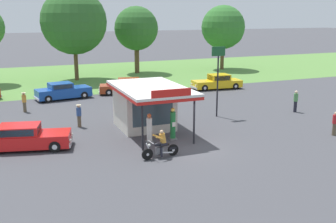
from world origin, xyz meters
TOP-DOWN VIEW (x-y plane):
  - ground_plane at (0.00, 0.00)m, footprint 300.00×300.00m
  - grass_verge_strip at (0.00, 30.00)m, footprint 120.00×24.00m
  - service_station_kiosk at (-1.12, 5.05)m, footprint 4.17×7.07m
  - gas_pump_nearside at (-1.90, 2.07)m, footprint 0.44×0.44m
  - gas_pump_offside at (-0.34, 2.07)m, footprint 0.44×0.44m
  - motorcycle_with_rider at (-2.19, -0.69)m, footprint 2.22×0.70m
  - featured_classic_sedan at (-9.05, 3.65)m, footprint 5.44×3.00m
  - parked_car_back_row_right at (10.63, 16.28)m, footprint 5.41×2.31m
  - parked_car_back_row_left at (1.20, 17.29)m, footprint 5.82×3.03m
  - parked_car_back_row_centre_left at (-5.06, 17.12)m, footprint 5.29×2.64m
  - bystander_admiring_sedan at (9.75, -1.07)m, footprint 0.34×0.34m
  - bystander_leaning_by_kiosk at (-8.63, 13.11)m, footprint 0.35×0.35m
  - bystander_standing_back_lot at (11.54, 4.98)m, footprint 0.34×0.34m
  - bystander_chatting_near_pumps at (-5.32, 7.10)m, footprint 0.35×0.35m
  - tree_oak_distant_spare at (18.61, 29.04)m, footprint 5.98×5.98m
  - tree_oak_right at (-2.11, 27.38)m, footprint 7.53×7.53m
  - tree_oak_far_right at (6.29, 30.28)m, footprint 5.66×5.66m
  - roadside_pole_sign at (5.01, 6.11)m, footprint 1.10×0.12m

SIDE VIEW (x-z plane):
  - ground_plane at x=0.00m, z-range 0.00..0.00m
  - grass_verge_strip at x=0.00m, z-range 0.00..0.01m
  - motorcycle_with_rider at x=-2.19m, z-range -0.14..1.44m
  - featured_classic_sedan at x=-9.05m, z-range -0.05..1.40m
  - parked_car_back_row_left at x=1.20m, z-range -0.08..1.44m
  - parked_car_back_row_right at x=10.63m, z-range -0.08..1.44m
  - parked_car_back_row_centre_left at x=-5.06m, z-range -0.06..1.46m
  - bystander_admiring_sedan at x=9.75m, z-range 0.04..1.62m
  - gas_pump_nearside at x=-1.90m, z-range -0.08..1.74m
  - bystander_leaning_by_kiosk at x=-8.63m, z-range 0.05..1.66m
  - bystander_chatting_near_pumps at x=-5.32m, z-range 0.05..1.67m
  - bystander_standing_back_lot at x=11.54m, z-range 0.05..1.81m
  - gas_pump_offside at x=-0.34m, z-range -0.08..1.96m
  - service_station_kiosk at x=-1.12m, z-range 0.01..3.57m
  - roadside_pole_sign at x=5.01m, z-range 0.93..6.28m
  - tree_oak_distant_spare at x=18.61m, z-range 1.28..10.10m
  - tree_oak_far_right at x=6.29m, z-range 1.46..10.09m
  - tree_oak_right at x=-2.11m, z-range 1.50..12.04m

